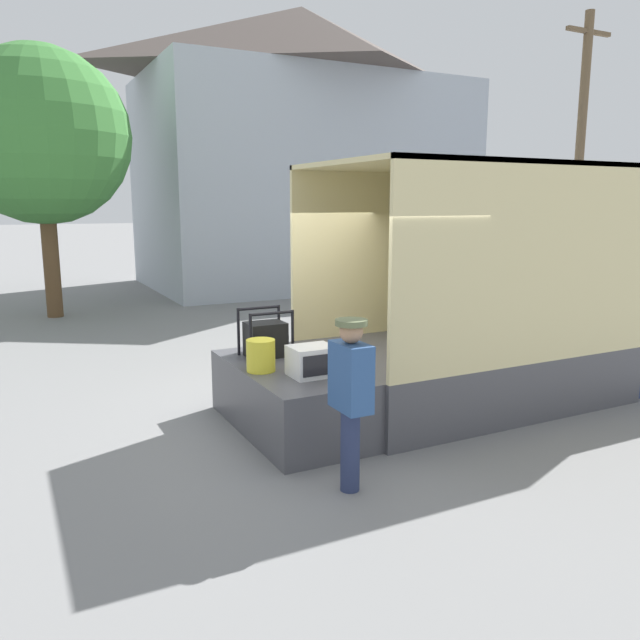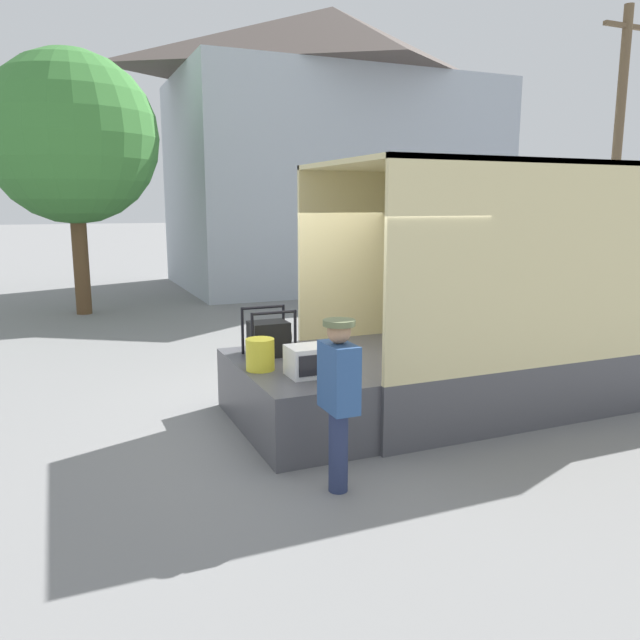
# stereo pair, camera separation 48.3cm
# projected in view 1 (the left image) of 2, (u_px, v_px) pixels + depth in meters

# --- Properties ---
(ground_plane) EXTENTS (160.00, 160.00, 0.00)m
(ground_plane) POSITION_uv_depth(u_px,v_px,m) (333.00, 421.00, 7.65)
(ground_plane) COLOR gray
(box_truck) EXTENTS (5.88, 2.45, 3.11)m
(box_truck) POSITION_uv_depth(u_px,v_px,m) (549.00, 316.00, 9.05)
(box_truck) COLOR navy
(box_truck) RESTS_ON ground
(tailgate_deck) EXTENTS (1.16, 2.33, 0.77)m
(tailgate_deck) POSITION_uv_depth(u_px,v_px,m) (290.00, 397.00, 7.32)
(tailgate_deck) COLOR #4C4C51
(tailgate_deck) RESTS_ON ground
(microwave) EXTENTS (0.48, 0.40, 0.33)m
(microwave) POSITION_uv_depth(u_px,v_px,m) (312.00, 361.00, 6.80)
(microwave) COLOR white
(microwave) RESTS_ON tailgate_deck
(portable_generator) EXTENTS (0.58, 0.46, 0.59)m
(portable_generator) POSITION_uv_depth(u_px,v_px,m) (267.00, 338.00, 7.66)
(portable_generator) COLOR black
(portable_generator) RESTS_ON tailgate_deck
(orange_bucket) EXTENTS (0.33, 0.33, 0.36)m
(orange_bucket) POSITION_uv_depth(u_px,v_px,m) (261.00, 355.00, 6.99)
(orange_bucket) COLOR yellow
(orange_bucket) RESTS_ON tailgate_deck
(worker_person) EXTENTS (0.29, 0.44, 1.62)m
(worker_person) POSITION_uv_depth(u_px,v_px,m) (351.00, 388.00, 5.63)
(worker_person) COLOR navy
(worker_person) RESTS_ON ground
(house_backdrop) EXTENTS (10.32, 6.63, 8.66)m
(house_backdrop) POSITION_uv_depth(u_px,v_px,m) (302.00, 147.00, 20.19)
(house_backdrop) COLOR #A8B2BC
(house_backdrop) RESTS_ON ground
(utility_pole) EXTENTS (1.80, 0.28, 8.33)m
(utility_pole) POSITION_uv_depth(u_px,v_px,m) (580.00, 148.00, 19.44)
(utility_pole) COLOR brown
(utility_pole) RESTS_ON ground
(street_tree) EXTENTS (3.92, 3.92, 6.06)m
(street_tree) POSITION_uv_depth(u_px,v_px,m) (41.00, 137.00, 13.90)
(street_tree) COLOR brown
(street_tree) RESTS_ON ground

